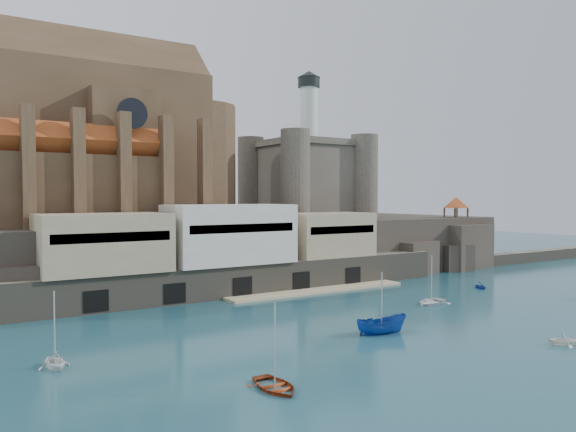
# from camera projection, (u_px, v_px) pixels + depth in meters

# --- Properties ---
(ground) EXTENTS (300.00, 300.00, 0.00)m
(ground) POSITION_uv_depth(u_px,v_px,m) (393.00, 314.00, 67.57)
(ground) COLOR #184451
(ground) RESTS_ON ground
(promontory) EXTENTS (100.00, 36.00, 10.00)m
(promontory) POSITION_uv_depth(u_px,v_px,m) (237.00, 248.00, 100.21)
(promontory) COLOR black
(promontory) RESTS_ON ground
(quay) EXTENTS (70.00, 12.00, 13.05)m
(quay) POSITION_uv_depth(u_px,v_px,m) (229.00, 253.00, 81.08)
(quay) COLOR #635D4F
(quay) RESTS_ON ground
(church) EXTENTS (47.00, 25.93, 30.51)m
(church) POSITION_uv_depth(u_px,v_px,m) (96.00, 146.00, 88.58)
(church) COLOR #463220
(church) RESTS_ON promontory
(castle_keep) EXTENTS (21.20, 21.20, 29.30)m
(castle_keep) POSITION_uv_depth(u_px,v_px,m) (306.00, 175.00, 110.08)
(castle_keep) COLOR #474138
(castle_keep) RESTS_ON promontory
(rock_outcrop) EXTENTS (14.50, 10.50, 8.70)m
(rock_outcrop) POSITION_uv_depth(u_px,v_px,m) (456.00, 247.00, 112.03)
(rock_outcrop) COLOR black
(rock_outcrop) RESTS_ON ground
(pavilion) EXTENTS (6.40, 6.40, 5.40)m
(pavilion) POSITION_uv_depth(u_px,v_px,m) (456.00, 204.00, 111.86)
(pavilion) COLOR #463220
(pavilion) RESTS_ON rock_outcrop
(breakwater) EXTENTS (40.00, 3.00, 2.40)m
(breakwater) POSITION_uv_depth(u_px,v_px,m) (536.00, 261.00, 123.78)
(breakwater) COLOR #635D4F
(breakwater) RESTS_ON ground
(boat_0) EXTENTS (3.68, 1.29, 5.07)m
(boat_0) POSITION_uv_depth(u_px,v_px,m) (275.00, 389.00, 41.31)
(boat_0) COLOR #973815
(boat_0) RESTS_ON ground
(boat_1) EXTENTS (2.94, 3.18, 3.16)m
(boat_1) POSITION_uv_depth(u_px,v_px,m) (564.00, 345.00, 53.65)
(boat_1) COLOR white
(boat_1) RESTS_ON ground
(boat_2) EXTENTS (2.66, 2.62, 5.80)m
(boat_2) POSITION_uv_depth(u_px,v_px,m) (382.00, 334.00, 57.90)
(boat_2) COLOR #123F99
(boat_2) RESTS_ON ground
(boat_4) EXTENTS (3.20, 2.23, 3.44)m
(boat_4) POSITION_uv_depth(u_px,v_px,m) (55.00, 368.00, 46.34)
(boat_4) COLOR white
(boat_4) RESTS_ON ground
(boat_6) EXTENTS (2.18, 4.17, 5.61)m
(boat_6) POSITION_uv_depth(u_px,v_px,m) (431.00, 304.00, 73.97)
(boat_6) COLOR white
(boat_6) RESTS_ON ground
(boat_7) EXTENTS (2.68, 2.10, 2.71)m
(boat_7) POSITION_uv_depth(u_px,v_px,m) (480.00, 288.00, 86.41)
(boat_7) COLOR #1B3A9B
(boat_7) RESTS_ON ground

